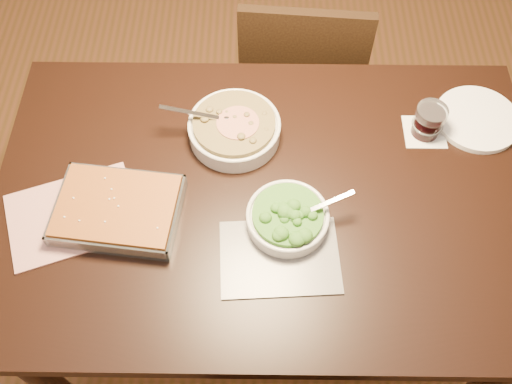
{
  "coord_description": "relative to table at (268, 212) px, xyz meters",
  "views": [
    {
      "loc": [
        -0.02,
        -0.75,
        1.98
      ],
      "look_at": [
        -0.03,
        -0.03,
        0.8
      ],
      "focal_mm": 40.0,
      "sensor_mm": 36.0,
      "label": 1
    }
  ],
  "objects": [
    {
      "name": "magazine_a",
      "position": [
        -0.49,
        -0.07,
        0.1
      ],
      "size": [
        0.37,
        0.32,
        0.01
      ],
      "primitive_type": "cube",
      "rotation": [
        0.0,
        0.0,
        0.36
      ],
      "color": "#A02D31",
      "rests_on": "table"
    },
    {
      "name": "coaster",
      "position": [
        0.42,
        0.2,
        0.1
      ],
      "size": [
        0.11,
        0.11,
        0.0
      ],
      "primitive_type": "cube",
      "color": "white",
      "rests_on": "table"
    },
    {
      "name": "baking_dish",
      "position": [
        -0.37,
        -0.07,
        0.12
      ],
      "size": [
        0.32,
        0.25,
        0.05
      ],
      "rotation": [
        0.0,
        0.0,
        -0.12
      ],
      "color": "silver",
      "rests_on": "table"
    },
    {
      "name": "chair_far",
      "position": [
        0.12,
        0.65,
        -0.17
      ],
      "size": [
        0.44,
        0.44,
        0.86
      ],
      "rotation": [
        0.0,
        0.0,
        3.06
      ],
      "color": "black",
      "rests_on": "ground"
    },
    {
      "name": "magazine_b",
      "position": [
        0.03,
        -0.18,
        0.1
      ],
      "size": [
        0.29,
        0.22,
        0.01
      ],
      "primitive_type": "cube",
      "rotation": [
        0.0,
        0.0,
        0.06
      ],
      "color": "#26272E",
      "rests_on": "table"
    },
    {
      "name": "wine_tumbler",
      "position": [
        0.42,
        0.2,
        0.15
      ],
      "size": [
        0.08,
        0.08,
        0.09
      ],
      "color": "black",
      "rests_on": "coaster"
    },
    {
      "name": "stew_bowl",
      "position": [
        -0.09,
        0.18,
        0.13
      ],
      "size": [
        0.27,
        0.25,
        0.09
      ],
      "color": "silver",
      "rests_on": "table"
    },
    {
      "name": "table",
      "position": [
        0.0,
        0.0,
        0.0
      ],
      "size": [
        1.4,
        0.9,
        0.75
      ],
      "color": "black",
      "rests_on": "ground"
    },
    {
      "name": "dinner_plate",
      "position": [
        0.57,
        0.24,
        0.1
      ],
      "size": [
        0.23,
        0.23,
        0.02
      ],
      "primitive_type": "cylinder",
      "color": "white",
      "rests_on": "table"
    },
    {
      "name": "ground",
      "position": [
        0.0,
        0.0,
        -0.65
      ],
      "size": [
        4.0,
        4.0,
        0.0
      ],
      "primitive_type": "plane",
      "color": "#4C3115",
      "rests_on": "ground"
    },
    {
      "name": "broccoli_bowl",
      "position": [
        0.04,
        -0.08,
        0.12
      ],
      "size": [
        0.22,
        0.2,
        0.08
      ],
      "color": "silver",
      "rests_on": "table"
    }
  ]
}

